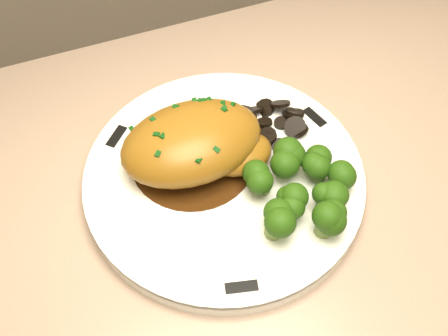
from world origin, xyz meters
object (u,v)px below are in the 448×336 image
object	(u,v)px
chicken_breast	(197,144)
broccoli_florets	(305,188)
counter	(409,295)
plate	(224,179)

from	to	relation	value
chicken_breast	broccoli_florets	distance (m)	0.11
counter	chicken_breast	xyz separation A→B (m)	(-0.33, 0.08, 0.47)
chicken_breast	broccoli_florets	world-z (taller)	chicken_breast
counter	broccoli_florets	xyz separation A→B (m)	(-0.25, 0.00, 0.46)
broccoli_florets	plate	bearing A→B (deg)	136.30
chicken_breast	plate	bearing A→B (deg)	-55.89
counter	chicken_breast	bearing A→B (deg)	166.11
counter	plate	distance (m)	0.54
counter	plate	world-z (taller)	counter
plate	chicken_breast	xyz separation A→B (m)	(-0.02, 0.03, 0.04)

